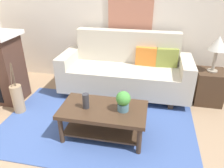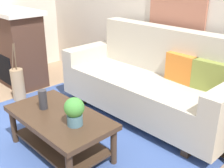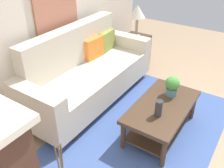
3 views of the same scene
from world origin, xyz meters
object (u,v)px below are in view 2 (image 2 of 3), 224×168
(tabletop_vase, at_px, (43,99))
(potted_plant_tabletop, at_px, (74,111))
(coffee_table, at_px, (60,125))
(fireplace, at_px, (17,48))
(couch, at_px, (149,83))
(floor_vase, at_px, (18,85))
(throw_pillow_olive, at_px, (210,76))
(throw_pillow_orange, at_px, (181,68))

(tabletop_vase, distance_m, potted_plant_tabletop, 0.47)
(coffee_table, relative_size, tabletop_vase, 5.58)
(fireplace, bearing_deg, coffee_table, -16.58)
(coffee_table, bearing_deg, tabletop_vase, -171.10)
(couch, xyz_separation_m, floor_vase, (-1.52, -0.96, -0.20))
(potted_plant_tabletop, distance_m, fireplace, 2.35)
(fireplace, xyz_separation_m, floor_vase, (0.59, -0.32, -0.36))
(couch, xyz_separation_m, throw_pillow_olive, (0.69, 0.13, 0.25))
(coffee_table, distance_m, tabletop_vase, 0.31)
(couch, distance_m, coffee_table, 1.24)
(fireplace, bearing_deg, throw_pillow_olive, 15.14)
(coffee_table, bearing_deg, couch, 85.42)
(throw_pillow_orange, relative_size, potted_plant_tabletop, 1.37)
(couch, distance_m, tabletop_vase, 1.31)
(couch, distance_m, throw_pillow_olive, 0.75)
(throw_pillow_orange, xyz_separation_m, throw_pillow_olive, (0.35, 0.00, 0.00))
(throw_pillow_olive, bearing_deg, potted_plant_tabletop, -111.54)
(couch, bearing_deg, tabletop_vase, -103.92)
(coffee_table, distance_m, potted_plant_tabletop, 0.36)
(potted_plant_tabletop, bearing_deg, tabletop_vase, -175.88)
(throw_pillow_olive, relative_size, fireplace, 0.31)
(tabletop_vase, distance_m, fireplace, 1.91)
(couch, height_order, throw_pillow_olive, couch)
(coffee_table, bearing_deg, potted_plant_tabletop, 0.01)
(coffee_table, height_order, tabletop_vase, tabletop_vase)
(couch, distance_m, throw_pillow_orange, 0.44)
(couch, relative_size, fireplace, 1.91)
(floor_vase, bearing_deg, throw_pillow_olive, 26.02)
(coffee_table, xyz_separation_m, fireplace, (-2.02, 0.60, 0.27))
(throw_pillow_orange, xyz_separation_m, floor_vase, (-1.87, -1.08, -0.45))
(throw_pillow_olive, relative_size, tabletop_vase, 1.83)
(fireplace, bearing_deg, tabletop_vase, -19.40)
(throw_pillow_olive, height_order, floor_vase, throw_pillow_olive)
(couch, height_order, fireplace, fireplace)
(throw_pillow_olive, bearing_deg, couch, -169.68)
(floor_vase, bearing_deg, tabletop_vase, -14.43)
(throw_pillow_orange, bearing_deg, tabletop_vase, -115.33)
(throw_pillow_orange, bearing_deg, floor_vase, -149.96)
(tabletop_vase, bearing_deg, floor_vase, 165.57)
(fireplace, bearing_deg, throw_pillow_orange, 17.15)
(tabletop_vase, relative_size, potted_plant_tabletop, 0.75)
(throw_pillow_olive, relative_size, coffee_table, 0.33)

